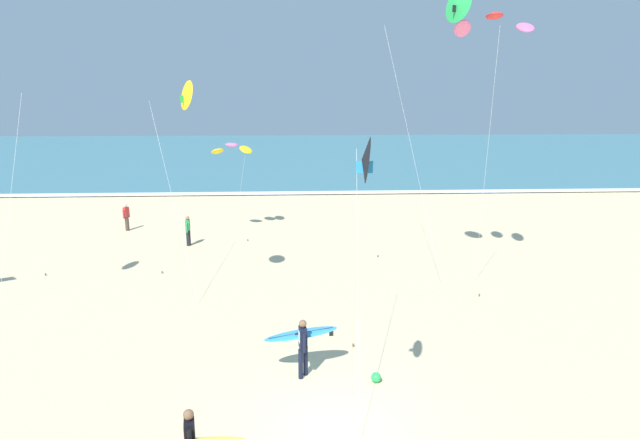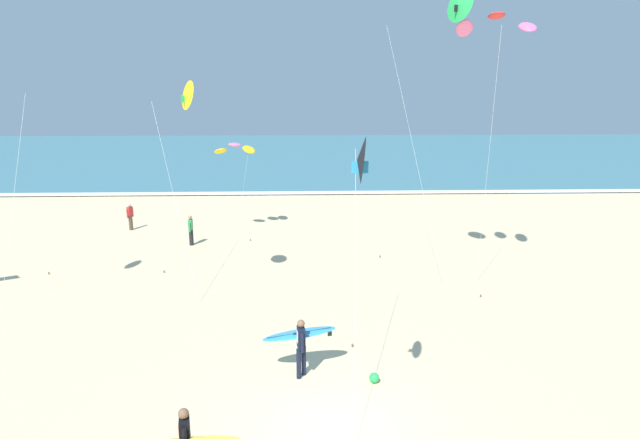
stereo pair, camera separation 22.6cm
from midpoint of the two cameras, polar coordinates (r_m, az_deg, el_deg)
name	(u,v)px [view 1 (the left image)]	position (r m, az deg, el deg)	size (l,w,h in m)	color
ground_plane	(335,430)	(13.18, 1.10, -22.12)	(160.00, 160.00, 0.00)	beige
ocean_water	(301,153)	(70.63, -2.20, 7.36)	(160.00, 60.00, 0.08)	teal
shoreline_foam	(306,193)	(41.23, -1.71, 2.96)	(160.00, 1.32, 0.01)	white
surfer_lead	(302,339)	(14.84, -2.44, -13.01)	(2.14, 1.06, 1.71)	black
kite_delta_charcoal_near	(365,162)	(10.26, 4.28, 6.30)	(0.60, 5.21, 6.91)	black
kite_arc_scarlet_high	(494,25)	(21.79, 18.24, 19.67)	(3.14, 2.70, 10.64)	pink
kite_arc_rose_low	(232,149)	(29.06, -9.89, 7.67)	(2.49, 2.68, 5.11)	yellow
kite_delta_golden_distant	(185,96)	(18.86, -14.96, 12.94)	(2.63, 4.12, 8.18)	yellow
kite_delta_emerald_close	(457,7)	(21.21, 14.48, 21.71)	(2.55, 4.42, 11.52)	green
bystander_green_top	(188,230)	(27.80, -14.52, -1.18)	(0.22, 0.50, 1.59)	black
bystander_red_top	(127,217)	(31.95, -20.68, 0.27)	(0.31, 0.45, 1.59)	#4C3D2D
beach_ball	(376,377)	(14.92, 5.72, -16.88)	(0.28, 0.28, 0.28)	green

